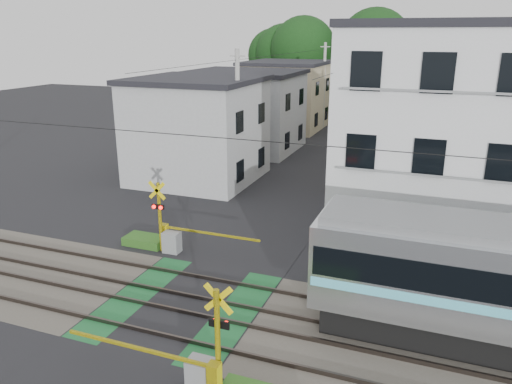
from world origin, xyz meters
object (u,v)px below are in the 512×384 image
at_px(crossing_signal_far, 170,236).
at_px(pedestrian, 376,124).
at_px(crossing_signal_near, 203,369).
at_px(apartment_block, 464,136).

distance_m(crossing_signal_far, pedestrian, 30.18).
distance_m(crossing_signal_near, apartment_block, 14.95).
bearing_deg(pedestrian, crossing_signal_near, 106.86).
distance_m(crossing_signal_near, crossing_signal_far, 8.95).
height_order(crossing_signal_far, pedestrian, crossing_signal_far).
xyz_separation_m(crossing_signal_far, pedestrian, (4.40, 29.86, 0.07)).
bearing_deg(pedestrian, apartment_block, 121.23).
height_order(crossing_signal_near, apartment_block, apartment_block).
bearing_deg(apartment_block, crossing_signal_far, -152.22).
relative_size(crossing_signal_near, pedestrian, 3.02).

